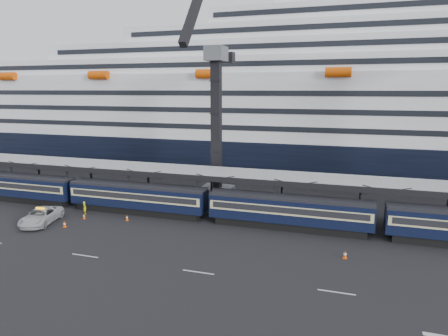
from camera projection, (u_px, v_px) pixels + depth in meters
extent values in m
plane|color=black|center=(361.00, 274.00, 35.47)|extent=(260.00, 260.00, 0.00)
cube|color=beige|center=(85.00, 256.00, 39.42)|extent=(3.00, 0.15, 0.02)
cube|color=beige|center=(198.00, 272.00, 35.87)|extent=(3.00, 0.15, 0.02)
cube|color=beige|center=(337.00, 292.00, 32.32)|extent=(3.00, 0.15, 0.02)
cube|color=black|center=(18.00, 197.00, 58.93)|extent=(17.48, 2.40, 0.90)
cube|color=black|center=(17.00, 186.00, 58.58)|extent=(19.00, 2.80, 2.70)
cube|color=beige|center=(16.00, 184.00, 58.52)|extent=(18.62, 2.92, 1.05)
cube|color=black|center=(16.00, 183.00, 58.51)|extent=(17.86, 2.98, 0.70)
cube|color=black|center=(16.00, 176.00, 58.29)|extent=(19.00, 2.50, 0.35)
cube|color=black|center=(138.00, 210.00, 53.02)|extent=(17.48, 2.40, 0.90)
cube|color=black|center=(138.00, 196.00, 52.67)|extent=(19.00, 2.80, 2.70)
cube|color=beige|center=(137.00, 194.00, 52.61)|extent=(18.62, 2.92, 1.05)
cube|color=black|center=(137.00, 194.00, 52.60)|extent=(17.86, 2.98, 0.70)
cube|color=black|center=(137.00, 185.00, 52.38)|extent=(19.00, 2.50, 0.35)
cube|color=black|center=(289.00, 225.00, 47.11)|extent=(17.48, 2.40, 0.90)
cube|color=black|center=(289.00, 210.00, 46.76)|extent=(19.00, 2.80, 2.70)
cube|color=beige|center=(289.00, 208.00, 46.70)|extent=(18.62, 2.92, 1.05)
cube|color=black|center=(289.00, 207.00, 46.69)|extent=(17.86, 2.98, 0.70)
cube|color=black|center=(289.00, 198.00, 46.46)|extent=(19.00, 2.50, 0.35)
cube|color=#93959A|center=(362.00, 181.00, 47.52)|extent=(130.00, 6.00, 0.25)
cube|color=black|center=(362.00, 190.00, 44.77)|extent=(130.00, 0.25, 0.70)
cube|color=black|center=(361.00, 178.00, 50.38)|extent=(130.00, 0.25, 0.70)
cube|color=black|center=(12.00, 180.00, 60.21)|extent=(0.25, 0.25, 5.40)
cube|color=black|center=(39.00, 173.00, 65.45)|extent=(0.25, 0.25, 5.40)
cube|color=black|center=(67.00, 185.00, 57.25)|extent=(0.25, 0.25, 5.40)
cube|color=black|center=(91.00, 177.00, 62.49)|extent=(0.25, 0.25, 5.40)
cube|color=black|center=(129.00, 190.00, 54.30)|extent=(0.25, 0.25, 5.40)
cube|color=black|center=(148.00, 181.00, 59.53)|extent=(0.25, 0.25, 5.40)
cube|color=black|center=(197.00, 196.00, 51.34)|extent=(0.25, 0.25, 5.40)
cube|color=black|center=(212.00, 186.00, 56.58)|extent=(0.25, 0.25, 5.40)
cube|color=black|center=(274.00, 202.00, 48.38)|extent=(0.25, 0.25, 5.40)
cube|color=black|center=(282.00, 191.00, 53.62)|extent=(0.25, 0.25, 5.40)
cube|color=black|center=(361.00, 210.00, 45.42)|extent=(0.25, 0.25, 5.40)
cube|color=black|center=(360.00, 197.00, 50.66)|extent=(0.25, 0.25, 5.40)
cube|color=black|center=(448.00, 204.00, 47.71)|extent=(0.25, 0.25, 5.40)
cube|color=black|center=(358.00, 155.00, 77.82)|extent=(200.00, 28.00, 7.00)
cube|color=silver|center=(361.00, 106.00, 75.97)|extent=(190.00, 26.88, 12.00)
cube|color=silver|center=(364.00, 66.00, 74.51)|extent=(160.00, 24.64, 3.00)
cube|color=black|center=(366.00, 61.00, 62.94)|extent=(153.60, 0.12, 0.90)
cube|color=silver|center=(365.00, 49.00, 73.93)|extent=(124.00, 21.84, 3.00)
cube|color=black|center=(367.00, 42.00, 63.67)|extent=(119.04, 0.12, 0.90)
cube|color=silver|center=(366.00, 32.00, 73.35)|extent=(90.00, 19.04, 3.00)
cube|color=black|center=(368.00, 24.00, 64.40)|extent=(86.40, 0.12, 0.90)
cube|color=silver|center=(367.00, 15.00, 72.77)|extent=(56.00, 16.24, 3.00)
cube|color=black|center=(369.00, 6.00, 65.12)|extent=(53.76, 0.12, 0.90)
cube|color=silver|center=(323.00, 3.00, 74.65)|extent=(16.00, 12.00, 2.50)
cylinder|color=#D74A06|center=(7.00, 76.00, 82.41)|extent=(4.00, 1.60, 1.60)
cylinder|color=#D74A06|center=(99.00, 75.00, 75.91)|extent=(4.00, 1.60, 1.60)
cylinder|color=#D74A06|center=(207.00, 74.00, 69.40)|extent=(4.00, 1.60, 1.60)
cylinder|color=#D74A06|center=(338.00, 72.00, 62.90)|extent=(4.00, 1.60, 1.60)
cube|color=#4C4F53|center=(217.00, 194.00, 58.96)|extent=(4.50, 4.50, 2.00)
cube|color=black|center=(216.00, 126.00, 57.02)|extent=(1.30, 1.30, 18.00)
cube|color=#4C4F53|center=(216.00, 54.00, 55.08)|extent=(2.60, 3.20, 2.00)
cube|color=black|center=(222.00, 55.00, 57.43)|extent=(0.90, 5.04, 0.90)
cube|color=black|center=(227.00, 58.00, 59.83)|extent=(2.20, 1.60, 1.60)
imported|color=#ADB0B4|center=(41.00, 216.00, 48.77)|extent=(4.54, 7.19, 1.85)
imported|color=#D7CF0B|center=(85.00, 208.00, 52.52)|extent=(0.74, 0.66, 1.69)
cube|color=#D74A06|center=(84.00, 219.00, 50.69)|extent=(0.36, 0.36, 0.04)
cone|color=#D74A06|center=(84.00, 216.00, 50.62)|extent=(0.30, 0.30, 0.68)
cylinder|color=white|center=(84.00, 216.00, 50.62)|extent=(0.25, 0.25, 0.11)
cube|color=#D74A06|center=(65.00, 227.00, 47.58)|extent=(0.39, 0.39, 0.04)
cone|color=#D74A06|center=(65.00, 224.00, 47.50)|extent=(0.33, 0.33, 0.75)
cylinder|color=white|center=(65.00, 224.00, 47.50)|extent=(0.28, 0.28, 0.12)
cube|color=#D74A06|center=(127.00, 220.00, 49.99)|extent=(0.38, 0.38, 0.04)
cone|color=#D74A06|center=(127.00, 217.00, 49.91)|extent=(0.32, 0.32, 0.72)
cylinder|color=white|center=(127.00, 217.00, 49.91)|extent=(0.27, 0.27, 0.12)
cube|color=#D74A06|center=(345.00, 258.00, 38.80)|extent=(0.42, 0.42, 0.04)
cone|color=#D74A06|center=(345.00, 254.00, 38.72)|extent=(0.35, 0.35, 0.80)
cylinder|color=white|center=(345.00, 254.00, 38.72)|extent=(0.30, 0.30, 0.13)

